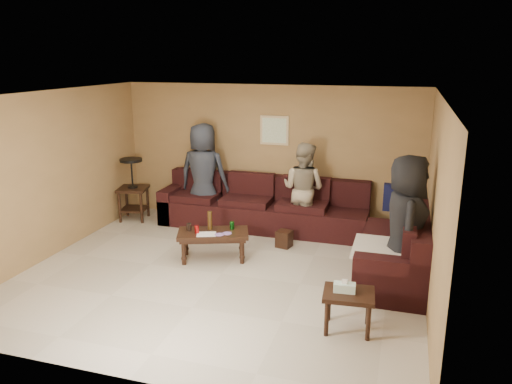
# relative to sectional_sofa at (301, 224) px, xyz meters

# --- Properties ---
(room) EXTENTS (5.60, 5.50, 2.50)m
(room) POSITION_rel_sectional_sofa_xyz_m (-0.81, -1.52, 1.34)
(room) COLOR #BFB6A2
(room) RESTS_ON ground
(sectional_sofa) EXTENTS (4.65, 2.90, 0.97)m
(sectional_sofa) POSITION_rel_sectional_sofa_xyz_m (0.00, 0.00, 0.00)
(sectional_sofa) COLOR black
(sectional_sofa) RESTS_ON ground
(coffee_table) EXTENTS (1.17, 0.85, 0.72)m
(coffee_table) POSITION_rel_sectional_sofa_xyz_m (-1.13, -1.05, 0.05)
(coffee_table) COLOR black
(coffee_table) RESTS_ON ground
(end_table_left) EXTENTS (0.61, 0.61, 1.17)m
(end_table_left) POSITION_rel_sectional_sofa_xyz_m (-3.25, 0.30, 0.28)
(end_table_left) COLOR black
(end_table_left) RESTS_ON ground
(side_table_right) EXTENTS (0.60, 0.50, 0.61)m
(side_table_right) POSITION_rel_sectional_sofa_xyz_m (1.06, -2.51, 0.07)
(side_table_right) COLOR black
(side_table_right) RESTS_ON ground
(waste_bin) EXTENTS (0.27, 0.27, 0.27)m
(waste_bin) POSITION_rel_sectional_sofa_xyz_m (-0.21, -0.25, -0.19)
(waste_bin) COLOR black
(waste_bin) RESTS_ON ground
(wall_art) EXTENTS (0.52, 0.04, 0.52)m
(wall_art) POSITION_rel_sectional_sofa_xyz_m (-0.71, 0.96, 1.37)
(wall_art) COLOR tan
(wall_art) RESTS_ON ground
(person_left) EXTENTS (0.91, 0.60, 1.84)m
(person_left) POSITION_rel_sectional_sofa_xyz_m (-1.92, 0.51, 0.59)
(person_left) COLOR #272C37
(person_left) RESTS_ON ground
(person_middle) EXTENTS (0.92, 0.80, 1.60)m
(person_middle) POSITION_rel_sectional_sofa_xyz_m (-0.06, 0.45, 0.47)
(person_middle) COLOR gray
(person_middle) RESTS_ON ground
(person_right) EXTENTS (0.68, 0.95, 1.81)m
(person_right) POSITION_rel_sectional_sofa_xyz_m (1.62, -1.30, 0.58)
(person_right) COLOR black
(person_right) RESTS_ON ground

